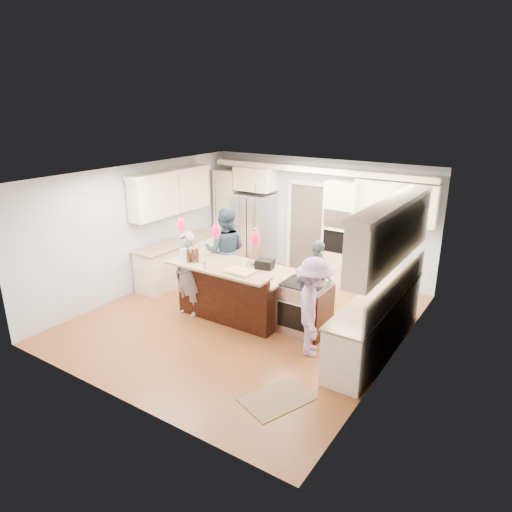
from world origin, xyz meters
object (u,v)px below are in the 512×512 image
at_px(person_far_left, 226,251).
at_px(kitchen_island, 237,290).
at_px(refrigerator, 255,229).
at_px(island_range, 305,308).
at_px(person_bar_end, 188,274).

bearing_deg(person_far_left, kitchen_island, 110.52).
height_order(refrigerator, island_range, refrigerator).
relative_size(island_range, person_bar_end, 0.56).
relative_size(refrigerator, island_range, 1.96).
distance_m(island_range, person_far_left, 2.41).
xyz_separation_m(refrigerator, person_far_left, (0.45, -1.79, 0.02)).
distance_m(refrigerator, person_far_left, 1.85).
bearing_deg(refrigerator, person_bar_end, -80.14).
height_order(person_bar_end, person_far_left, person_far_left).
bearing_deg(refrigerator, person_far_left, -75.89).
height_order(island_range, person_bar_end, person_bar_end).
height_order(kitchen_island, island_range, kitchen_island).
xyz_separation_m(refrigerator, island_range, (2.71, -2.49, -0.44)).
bearing_deg(person_far_left, island_range, 135.61).
bearing_deg(person_bar_end, kitchen_island, 41.31).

